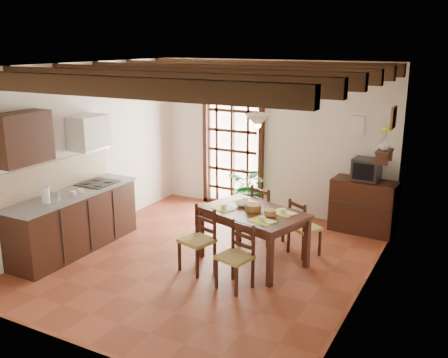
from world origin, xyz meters
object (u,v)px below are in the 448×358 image
Objects in this scene: kitchen_counter at (75,220)px; chair_near_left at (198,251)px; chair_far_right at (304,238)px; crt_tv at (366,169)px; dining_table at (253,217)px; chair_near_right at (235,268)px; sideboard at (364,206)px; pendant_lamp at (258,119)px; potted_plant at (250,188)px; chair_far_left at (267,224)px.

kitchen_counter is 2.06m from chair_near_left.
chair_far_right is 1.97× the size of crt_tv.
chair_far_right is (0.56, 0.61, -0.42)m from dining_table.
chair_near_right is 0.82× the size of sideboard.
crt_tv is 2.39m from pendant_lamp.
chair_far_right is 1.02× the size of pendant_lamp.
chair_near_right is 1.99× the size of crt_tv.
dining_table is 1.88m from potted_plant.
crt_tv reaches higher than dining_table.
chair_near_right is 1.01× the size of chair_far_right.
sideboard reaches higher than chair_far_right.
chair_near_left is (2.04, 0.26, -0.19)m from kitchen_counter.
kitchen_counter is at bearing -138.68° from sideboard.
dining_table is 3.80× the size of crt_tv.
chair_far_left is at bearing 113.23° from chair_near_right.
potted_plant is at bearing 117.91° from pendant_lamp.
sideboard is (0.57, 1.36, 0.18)m from chair_far_right.
chair_far_left is at bearing 88.57° from chair_near_left.
crt_tv is (0.00, -0.01, 0.64)m from sideboard.
pendant_lamp is at bearing 112.18° from chair_near_right.
kitchen_counter is at bearing -144.79° from dining_table.
crt_tv is at bearing -85.85° from sideboard.
crt_tv is at bearing 8.15° from potted_plant.
dining_table is at bearing -117.27° from crt_tv.
sideboard is (1.69, 2.57, 0.16)m from chair_near_left.
chair_near_left is 0.97× the size of chair_far_left.
kitchen_counter is 3.20m from pendant_lamp.
sideboard reaches higher than chair_near_right.
chair_near_left reaches higher than dining_table.
potted_plant is at bearing -167.53° from sideboard.
potted_plant is 2.52× the size of pendant_lamp.
chair_far_left is at bearing -133.37° from sideboard.
chair_near_left is 2.07× the size of crt_tv.
pendant_lamp is at bearing 66.82° from chair_near_left.
potted_plant is (-1.96, -0.28, -0.52)m from crt_tv.
chair_far_right is at bearing -174.80° from chair_far_left.
chair_far_left is at bearing -135.08° from crt_tv.
chair_far_right is (1.12, 1.21, -0.01)m from chair_near_left.
chair_near_right is 2.03m from pendant_lamp.
crt_tv is at bearing 84.38° from chair_near_right.
dining_table is at bearing 62.48° from chair_near_left.
pendant_lamp is (0.56, 0.70, 1.79)m from chair_near_left.
potted_plant is at bearing -7.20° from chair_far_right.
dining_table is 0.92m from chair_near_right.
chair_far_right reaches higher than dining_table.
potted_plant is at bearing 55.20° from kitchen_counter.
chair_near_left is 3.08m from sideboard.
chair_near_left is at bearing 7.13° from kitchen_counter.
potted_plant is (-0.27, 2.28, 0.29)m from chair_near_left.
crt_tv reaches higher than chair_near_left.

